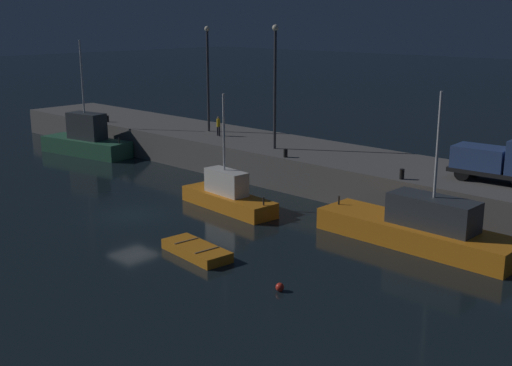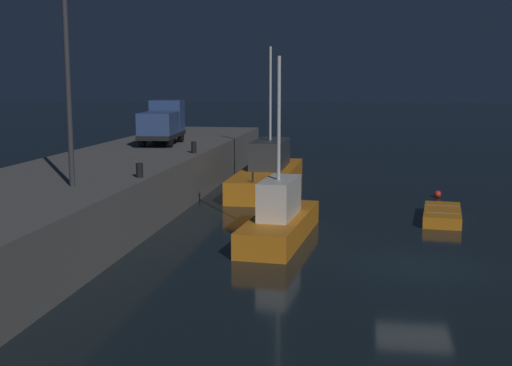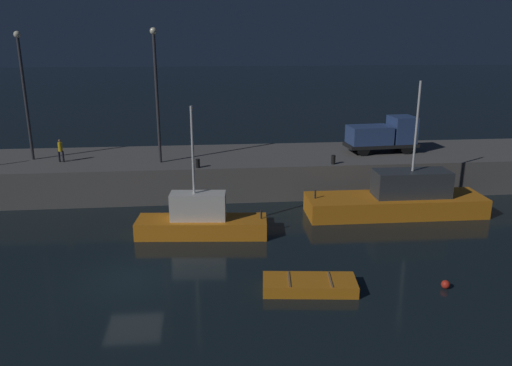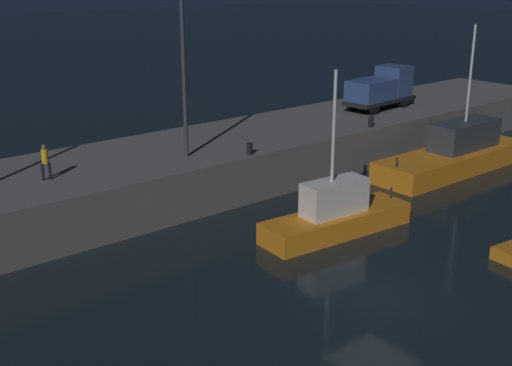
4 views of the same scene
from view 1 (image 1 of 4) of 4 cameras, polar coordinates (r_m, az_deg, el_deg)
ground_plane at (r=39.43m, az=-10.88°, el=-2.84°), size 320.00×320.00×0.00m
pier_quay at (r=48.21m, az=2.47°, el=2.01°), size 62.08×7.38×2.35m
fishing_trawler_red at (r=57.56m, az=-14.69°, el=3.62°), size 8.92×4.04×9.65m
fishing_boat_blue at (r=34.53m, az=14.18°, el=-3.87°), size 10.78×2.98×8.05m
fishing_boat_white at (r=39.94m, az=-2.50°, el=-1.12°), size 7.21×2.57×7.08m
dinghy_orange_near at (r=32.53m, az=-5.25°, el=-5.92°), size 4.15×2.02×0.54m
mooring_buoy_near at (r=28.39m, az=2.11°, el=-9.13°), size 0.38×0.38×0.38m
lamp_post_west at (r=53.16m, az=-4.26°, el=9.78°), size 0.44×0.44×8.45m
lamp_post_east at (r=45.81m, az=1.69°, el=9.20°), size 0.44×0.44×8.65m
utility_truck at (r=39.12m, az=20.63°, el=1.85°), size 5.27×2.31×2.59m
dockworker at (r=51.45m, az=-3.32°, el=5.12°), size 0.40×0.34×1.54m
bollard_west at (r=43.60m, az=2.61°, el=2.65°), size 0.28×0.28×0.57m
bollard_central at (r=59.89m, az=-12.93°, el=5.53°), size 0.28×0.28×0.57m
bollard_east at (r=38.58m, az=12.70°, el=0.77°), size 0.28×0.28×0.61m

